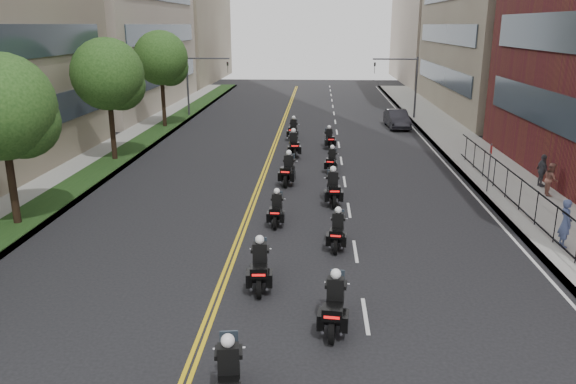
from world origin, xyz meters
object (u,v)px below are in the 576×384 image
motorcycle_1 (335,306)px  motorcycle_4 (277,210)px  motorcycle_6 (288,171)px  pedestrian_b (551,179)px  motorcycle_10 (293,130)px  motorcycle_9 (329,139)px  motorcycle_5 (333,189)px  motorcycle_7 (332,161)px  parked_sedan (397,119)px  motorcycle_2 (260,267)px  motorcycle_3 (337,232)px  pedestrian_c (542,170)px  pedestrian_a (565,223)px  motorcycle_8 (294,146)px  motorcycle_0 (229,382)px

motorcycle_1 → motorcycle_4: motorcycle_1 is taller
motorcycle_6 → pedestrian_b: size_ratio=1.54×
motorcycle_10 → motorcycle_9: bearing=-44.7°
motorcycle_4 → motorcycle_5: motorcycle_5 is taller
motorcycle_6 → motorcycle_7: (2.42, 2.86, -0.11)m
motorcycle_9 → parked_sedan: bearing=47.9°
motorcycle_2 → motorcycle_9: (2.62, 21.99, -0.07)m
motorcycle_6 → parked_sedan: bearing=71.7°
motorcycle_9 → motorcycle_3: bearing=-97.7°
motorcycle_4 → motorcycle_6: bearing=89.6°
motorcycle_3 → pedestrian_c: pedestrian_c is taller
motorcycle_7 → motorcycle_10: size_ratio=0.88×
motorcycle_3 → motorcycle_4: (-2.56, 2.53, -0.01)m
parked_sedan → pedestrian_a: bearing=-87.2°
motorcycle_8 → pedestrian_a: pedestrian_a is taller
motorcycle_9 → pedestrian_b: (10.87, -11.22, 0.33)m
motorcycle_3 → motorcycle_6: size_ratio=0.87×
motorcycle_7 → motorcycle_1: bearing=-83.2°
motorcycle_4 → motorcycle_9: (2.52, 15.84, 0.01)m
pedestrian_b → motorcycle_7: bearing=77.2°
motorcycle_3 → pedestrian_a: (8.69, 0.23, 0.45)m
motorcycle_9 → motorcycle_0: bearing=-103.2°
motorcycle_1 → motorcycle_6: motorcycle_6 is taller
pedestrian_b → motorcycle_6: bearing=92.7°
motorcycle_2 → parked_sedan: size_ratio=0.53×
motorcycle_7 → pedestrian_b: bearing=-15.9°
motorcycle_3 → motorcycle_9: size_ratio=1.01×
pedestrian_b → pedestrian_c: 1.59m
motorcycle_4 → pedestrian_a: (11.25, -2.31, 0.46)m
motorcycle_0 → pedestrian_a: pedestrian_a is taller
parked_sedan → pedestrian_b: pedestrian_b is taller
motorcycle_2 → motorcycle_9: motorcycle_2 is taller
motorcycle_0 → pedestrian_c: bearing=45.7°
motorcycle_1 → motorcycle_2: 3.48m
motorcycle_0 → parked_sedan: size_ratio=0.54×
motorcycle_10 → pedestrian_c: size_ratio=1.40×
pedestrian_a → motorcycle_6: bearing=53.2°
motorcycle_2 → motorcycle_5: bearing=70.5°
parked_sedan → motorcycle_0: bearing=-106.4°
motorcycle_0 → motorcycle_8: bearing=81.5°
motorcycle_5 → motorcycle_8: motorcycle_8 is taller
motorcycle_9 → motorcycle_10: motorcycle_10 is taller
motorcycle_0 → motorcycle_7: 21.88m
parked_sedan → pedestrian_b: bearing=-79.0°
motorcycle_7 → motorcycle_8: (-2.44, 3.78, 0.11)m
motorcycle_5 → motorcycle_4: bearing=-132.4°
motorcycle_10 → pedestrian_c: (13.69, -12.64, 0.31)m
motorcycle_9 → pedestrian_c: bearing=-48.9°
motorcycle_7 → motorcycle_10: (-2.71, 9.51, 0.08)m
motorcycle_2 → pedestrian_a: (11.35, 3.85, 0.39)m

